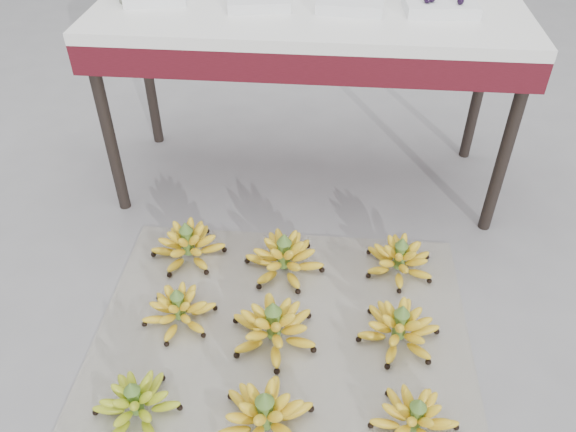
# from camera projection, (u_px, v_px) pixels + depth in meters

# --- Properties ---
(ground) EXTENTS (60.00, 60.00, 0.00)m
(ground) POSITION_uv_depth(u_px,v_px,m) (289.00, 331.00, 1.90)
(ground) COLOR gray
(ground) RESTS_ON ground
(newspaper_mat) EXTENTS (1.26, 1.06, 0.01)m
(newspaper_mat) POSITION_uv_depth(u_px,v_px,m) (282.00, 338.00, 1.88)
(newspaper_mat) COLOR silver
(newspaper_mat) RESTS_ON ground
(bunch_front_left) EXTENTS (0.28, 0.28, 0.15)m
(bunch_front_left) POSITION_uv_depth(u_px,v_px,m) (136.00, 403.00, 1.62)
(bunch_front_left) COLOR #81AD1F
(bunch_front_left) RESTS_ON newspaper_mat
(bunch_front_center) EXTENTS (0.29, 0.29, 0.17)m
(bunch_front_center) POSITION_uv_depth(u_px,v_px,m) (265.00, 416.00, 1.58)
(bunch_front_center) COLOR yellow
(bunch_front_center) RESTS_ON newspaper_mat
(bunch_front_right) EXTENTS (0.32, 0.32, 0.15)m
(bunch_front_right) POSITION_uv_depth(u_px,v_px,m) (415.00, 420.00, 1.58)
(bunch_front_right) COLOR yellow
(bunch_front_right) RESTS_ON newspaper_mat
(bunch_mid_left) EXTENTS (0.26, 0.26, 0.15)m
(bunch_mid_left) POSITION_uv_depth(u_px,v_px,m) (179.00, 309.00, 1.90)
(bunch_mid_left) COLOR yellow
(bunch_mid_left) RESTS_ON newspaper_mat
(bunch_mid_center) EXTENTS (0.38, 0.38, 0.18)m
(bunch_mid_center) POSITION_uv_depth(u_px,v_px,m) (274.00, 327.00, 1.83)
(bunch_mid_center) COLOR yellow
(bunch_mid_center) RESTS_ON newspaper_mat
(bunch_mid_right) EXTENTS (0.30, 0.30, 0.17)m
(bunch_mid_right) POSITION_uv_depth(u_px,v_px,m) (399.00, 328.00, 1.83)
(bunch_mid_right) COLOR yellow
(bunch_mid_right) RESTS_ON newspaper_mat
(bunch_back_left) EXTENTS (0.30, 0.30, 0.17)m
(bunch_back_left) POSITION_uv_depth(u_px,v_px,m) (188.00, 245.00, 2.15)
(bunch_back_left) COLOR yellow
(bunch_back_left) RESTS_ON newspaper_mat
(bunch_back_center) EXTENTS (0.39, 0.39, 0.18)m
(bunch_back_center) POSITION_uv_depth(u_px,v_px,m) (284.00, 257.00, 2.09)
(bunch_back_center) COLOR yellow
(bunch_back_center) RESTS_ON newspaper_mat
(bunch_back_right) EXTENTS (0.31, 0.31, 0.16)m
(bunch_back_right) POSITION_uv_depth(u_px,v_px,m) (399.00, 259.00, 2.09)
(bunch_back_right) COLOR yellow
(bunch_back_right) RESTS_ON newspaper_mat
(vendor_table) EXTENTS (1.63, 0.65, 0.78)m
(vendor_table) POSITION_uv_depth(u_px,v_px,m) (308.00, 32.00, 2.15)
(vendor_table) COLOR black
(vendor_table) RESTS_ON ground
(tray_left) EXTENTS (0.26, 0.21, 0.04)m
(tray_left) POSITION_uv_depth(u_px,v_px,m) (258.00, 2.00, 2.09)
(tray_left) COLOR silver
(tray_left) RESTS_ON vendor_table
(tray_right) EXTENTS (0.26, 0.19, 0.04)m
(tray_right) POSITION_uv_depth(u_px,v_px,m) (350.00, 4.00, 2.07)
(tray_right) COLOR silver
(tray_right) RESTS_ON vendor_table
(tray_far_right) EXTENTS (0.27, 0.20, 0.07)m
(tray_far_right) POSITION_uv_depth(u_px,v_px,m) (440.00, 5.00, 2.05)
(tray_far_right) COLOR silver
(tray_far_right) RESTS_ON vendor_table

